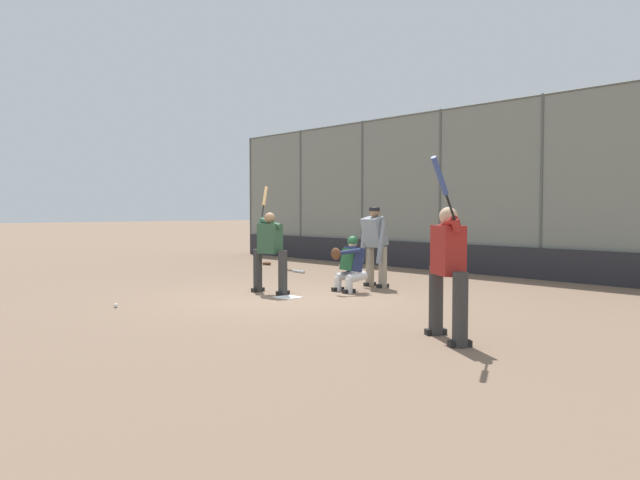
# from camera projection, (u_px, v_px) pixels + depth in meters

# --- Properties ---
(ground_plane) EXTENTS (160.00, 160.00, 0.00)m
(ground_plane) POSITION_uv_depth(u_px,v_px,m) (288.00, 298.00, 11.75)
(ground_plane) COLOR #7A604C
(home_plate_marker) EXTENTS (0.43, 0.43, 0.01)m
(home_plate_marker) POSITION_uv_depth(u_px,v_px,m) (288.00, 297.00, 11.75)
(home_plate_marker) COLOR white
(home_plate_marker) RESTS_ON ground_plane
(backstop_fence) EXTENTS (21.10, 0.08, 4.41)m
(backstop_fence) POSITION_uv_depth(u_px,v_px,m) (487.00, 185.00, 15.96)
(backstop_fence) COLOR #515651
(backstop_fence) RESTS_ON ground_plane
(padding_wall) EXTENTS (20.60, 0.18, 0.75)m
(padding_wall) POSITION_uv_depth(u_px,v_px,m) (484.00, 260.00, 15.98)
(padding_wall) COLOR #28282D
(padding_wall) RESTS_ON ground_plane
(bleachers_beyond) EXTENTS (14.71, 2.50, 1.48)m
(bleachers_beyond) POSITION_uv_depth(u_px,v_px,m) (441.00, 246.00, 20.23)
(bleachers_beyond) COLOR slate
(bleachers_beyond) RESTS_ON ground_plane
(batter_at_plate) EXTENTS (1.06, 0.57, 2.15)m
(batter_at_plate) POSITION_uv_depth(u_px,v_px,m) (270.00, 249.00, 12.33)
(batter_at_plate) COLOR #333333
(batter_at_plate) RESTS_ON ground_plane
(catcher_behind_plate) EXTENTS (0.62, 0.75, 1.13)m
(catcher_behind_plate) POSITION_uv_depth(u_px,v_px,m) (350.00, 263.00, 12.58)
(catcher_behind_plate) COLOR silver
(catcher_behind_plate) RESTS_ON ground_plane
(umpire_home) EXTENTS (0.70, 0.44, 1.72)m
(umpire_home) POSITION_uv_depth(u_px,v_px,m) (375.00, 244.00, 13.35)
(umpire_home) COLOR gray
(umpire_home) RESTS_ON ground_plane
(batter_on_deck) EXTENTS (0.89, 1.02, 2.27)m
(batter_on_deck) POSITION_uv_depth(u_px,v_px,m) (448.00, 268.00, 7.81)
(batter_on_deck) COLOR #333333
(batter_on_deck) RESTS_ON ground_plane
(spare_bat_near_backstop) EXTENTS (0.89, 0.14, 0.07)m
(spare_bat_near_backstop) POSITION_uv_depth(u_px,v_px,m) (297.00, 271.00, 16.53)
(spare_bat_near_backstop) COLOR black
(spare_bat_near_backstop) RESTS_ON ground_plane
(fielding_glove_on_dirt) EXTENTS (0.28, 0.21, 0.10)m
(fielding_glove_on_dirt) POSITION_uv_depth(u_px,v_px,m) (267.00, 263.00, 18.77)
(fielding_glove_on_dirt) COLOR #56331E
(fielding_glove_on_dirt) RESTS_ON ground_plane
(baseball_loose) EXTENTS (0.07, 0.07, 0.07)m
(baseball_loose) POSITION_uv_depth(u_px,v_px,m) (116.00, 306.00, 10.53)
(baseball_loose) COLOR white
(baseball_loose) RESTS_ON ground_plane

